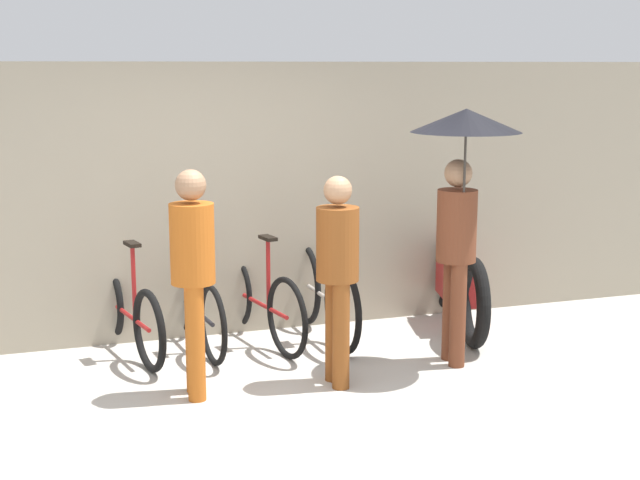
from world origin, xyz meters
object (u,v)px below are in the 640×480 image
pedestrian_center (338,265)px  parked_bicycle_2 (259,301)px  parked_bicycle_0 (128,313)px  parked_bicycle_3 (323,294)px  motorcycle (456,281)px  pedestrian_trailing (462,176)px  parked_bicycle_1 (195,307)px  pedestrian_leading (193,266)px

pedestrian_center → parked_bicycle_2: bearing=-75.2°
parked_bicycle_0 → parked_bicycle_3: 1.70m
parked_bicycle_3 → motorcycle: bearing=-94.7°
pedestrian_center → pedestrian_trailing: (1.06, 0.09, 0.62)m
parked_bicycle_1 → pedestrian_leading: size_ratio=0.98×
parked_bicycle_2 → parked_bicycle_1: bearing=77.3°
pedestrian_trailing → parked_bicycle_0: bearing=-17.8°
parked_bicycle_3 → pedestrian_trailing: pedestrian_trailing is taller
parked_bicycle_0 → pedestrian_center: pedestrian_center is taller
parked_bicycle_1 → pedestrian_leading: (-0.21, -1.15, 0.63)m
parked_bicycle_3 → motorcycle: size_ratio=0.85×
pedestrian_trailing → motorcycle: pedestrian_trailing is taller
parked_bicycle_3 → pedestrian_trailing: size_ratio=0.83×
parked_bicycle_2 → motorcycle: parked_bicycle_2 is taller
pedestrian_leading → parked_bicycle_3: bearing=-135.1°
pedestrian_leading → pedestrian_center: size_ratio=1.05×
parked_bicycle_3 → pedestrian_leading: pedestrian_leading is taller
parked_bicycle_0 → parked_bicycle_1: parked_bicycle_1 is taller
parked_bicycle_1 → motorcycle: (2.41, -0.15, 0.08)m
parked_bicycle_1 → parked_bicycle_0: bearing=83.8°
parked_bicycle_3 → pedestrian_leading: (-1.34, -1.07, 0.59)m
parked_bicycle_2 → pedestrian_trailing: bearing=-141.2°
motorcycle → pedestrian_center: bearing=138.9°
pedestrian_center → pedestrian_trailing: bearing=-173.4°
motorcycle → pedestrian_leading: bearing=124.6°
pedestrian_leading → parked_bicycle_2: bearing=-118.0°
motorcycle → parked_bicycle_2: bearing=99.6°
parked_bicycle_0 → parked_bicycle_2: size_ratio=0.97×
parked_bicycle_2 → pedestrian_center: 1.39m
pedestrian_center → motorcycle: (1.56, 1.11, -0.50)m
parked_bicycle_1 → pedestrian_trailing: pedestrian_trailing is taller
parked_bicycle_0 → pedestrian_trailing: bearing=-126.9°
parked_bicycle_2 → parked_bicycle_3: bearing=-107.5°
parked_bicycle_2 → pedestrian_leading: 1.51m
pedestrian_leading → parked_bicycle_1: bearing=-94.1°
parked_bicycle_3 → pedestrian_center: 1.32m
parked_bicycle_2 → pedestrian_center: (0.29, -1.23, 0.56)m
parked_bicycle_2 → parked_bicycle_3: 0.57m
parked_bicycle_0 → motorcycle: 2.98m
parked_bicycle_3 → pedestrian_center: bearing=164.9°
parked_bicycle_2 → pedestrian_trailing: pedestrian_trailing is taller
parked_bicycle_3 → parked_bicycle_2: bearing=81.6°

